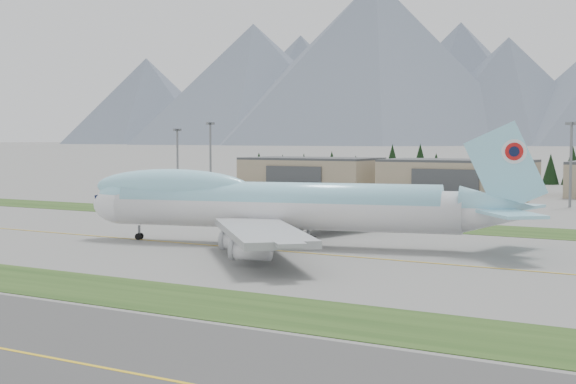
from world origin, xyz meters
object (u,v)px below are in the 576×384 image
Objects in this scene: service_vehicle_a at (386,193)px; service_vehicle_b at (522,202)px; hangar_center at (458,176)px; boeing_747_freighter at (278,205)px; hangar_left at (311,172)px.

service_vehicle_a is 50.92m from service_vehicle_b.
hangar_center is 24.83m from service_vehicle_a.
service_vehicle_b is at bearing -5.52° from service_vehicle_a.
service_vehicle_b is (47.85, -17.40, 0.00)m from service_vehicle_a.
service_vehicle_b is at bearing 69.82° from boeing_747_freighter.
boeing_747_freighter is at bearing -83.66° from hangar_center.
service_vehicle_a is (-35.04, 128.76, -6.69)m from boeing_747_freighter.
hangar_left is at bearing 102.66° from boeing_747_freighter.
boeing_747_freighter is at bearing -63.72° from hangar_left.
service_vehicle_a is at bearing 91.60° from boeing_747_freighter.
boeing_747_freighter reaches higher than hangar_center.
hangar_left reaches higher than service_vehicle_a.
boeing_747_freighter reaches higher than service_vehicle_a.
service_vehicle_a is at bearing -22.61° from hangar_left.
service_vehicle_b is at bearing -21.12° from hangar_left.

